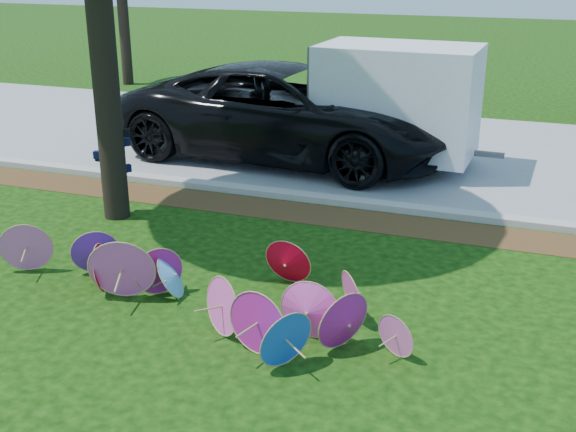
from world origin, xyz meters
name	(u,v)px	position (x,y,z in m)	size (l,w,h in m)	color
ground	(194,334)	(0.00, 0.00, 0.00)	(90.00, 90.00, 0.00)	black
mulch_strip	(309,214)	(0.00, 4.50, 0.01)	(90.00, 1.00, 0.01)	#472D16
curb	(321,199)	(0.00, 5.20, 0.06)	(90.00, 0.30, 0.12)	#B7B5AD
street	(374,147)	(0.00, 9.35, 0.01)	(90.00, 8.00, 0.01)	gray
parasol_pile	(204,286)	(-0.12, 0.56, 0.37)	(6.18, 2.48, 0.92)	pink
black_van	(289,113)	(-1.56, 7.81, 1.02)	(3.39, 7.36, 2.04)	black
cargo_trailer	(398,100)	(0.78, 8.00, 1.43)	(3.23, 2.04, 2.86)	white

